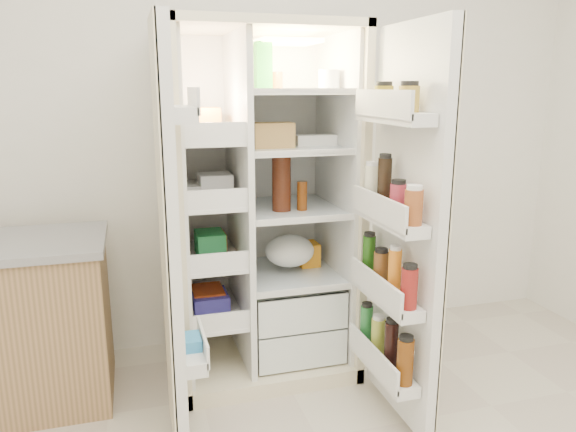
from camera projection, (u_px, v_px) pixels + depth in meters
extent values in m
cube|color=white|center=(256.00, 114.00, 3.11)|extent=(4.00, 0.02, 2.70)
cube|color=beige|center=(247.00, 194.00, 3.13)|extent=(0.92, 0.04, 1.80)
cube|color=beige|center=(174.00, 211.00, 2.70)|extent=(0.04, 0.70, 1.80)
cube|color=beige|center=(339.00, 201.00, 2.94)|extent=(0.04, 0.70, 1.80)
cube|color=beige|center=(258.00, 27.00, 2.62)|extent=(0.92, 0.70, 0.04)
cube|color=beige|center=(262.00, 357.00, 3.02)|extent=(0.92, 0.70, 0.08)
cube|color=white|center=(248.00, 192.00, 3.10)|extent=(0.84, 0.02, 1.68)
cube|color=white|center=(180.00, 207.00, 2.71)|extent=(0.02, 0.62, 1.68)
cube|color=white|center=(334.00, 198.00, 2.93)|extent=(0.02, 0.62, 1.68)
cube|color=white|center=(239.00, 203.00, 2.79)|extent=(0.03, 0.62, 1.68)
cube|color=white|center=(290.00, 331.00, 3.01)|extent=(0.47, 0.52, 0.19)
cube|color=white|center=(290.00, 297.00, 2.96)|extent=(0.47, 0.52, 0.19)
cube|color=#FFD18C|center=(286.00, 42.00, 2.72)|extent=(0.30, 0.30, 0.02)
cube|color=white|center=(213.00, 310.00, 2.88)|extent=(0.28, 0.58, 0.02)
cube|color=white|center=(211.00, 256.00, 2.81)|extent=(0.28, 0.58, 0.02)
cube|color=white|center=(209.00, 199.00, 2.74)|extent=(0.28, 0.58, 0.02)
cube|color=white|center=(207.00, 139.00, 2.67)|extent=(0.28, 0.58, 0.02)
cube|color=white|center=(289.00, 273.00, 2.95)|extent=(0.49, 0.58, 0.01)
cube|color=white|center=(289.00, 208.00, 2.87)|extent=(0.49, 0.58, 0.01)
cube|color=white|center=(289.00, 147.00, 2.79)|extent=(0.49, 0.58, 0.02)
cube|color=white|center=(289.00, 91.00, 2.73)|extent=(0.49, 0.58, 0.02)
cube|color=#BE441A|center=(212.00, 300.00, 2.86)|extent=(0.16, 0.20, 0.10)
cube|color=#248443|center=(210.00, 243.00, 2.79)|extent=(0.14, 0.18, 0.12)
cube|color=beige|center=(208.00, 190.00, 2.73)|extent=(0.20, 0.22, 0.07)
cube|color=orange|center=(206.00, 123.00, 2.65)|extent=(0.15, 0.16, 0.14)
cube|color=#4139AC|center=(212.00, 301.00, 2.86)|extent=(0.18, 0.20, 0.09)
cube|color=orange|center=(210.00, 245.00, 2.79)|extent=(0.14, 0.18, 0.10)
cube|color=silver|center=(208.00, 186.00, 2.72)|extent=(0.16, 0.16, 0.12)
sphere|color=#F05D13|center=(272.00, 351.00, 2.92)|extent=(0.07, 0.07, 0.07)
sphere|color=#F05D13|center=(286.00, 345.00, 2.98)|extent=(0.07, 0.07, 0.07)
sphere|color=#F05D13|center=(305.00, 346.00, 2.97)|extent=(0.07, 0.07, 0.07)
sphere|color=#F05D13|center=(274.00, 338.00, 3.06)|extent=(0.07, 0.07, 0.07)
sphere|color=#F05D13|center=(292.00, 337.00, 3.07)|extent=(0.07, 0.07, 0.07)
sphere|color=#F05D13|center=(311.00, 338.00, 3.06)|extent=(0.07, 0.07, 0.07)
ellipsoid|color=#396A23|center=(289.00, 293.00, 2.98)|extent=(0.26, 0.24, 0.11)
cylinder|color=#421B0E|center=(281.00, 182.00, 2.74)|extent=(0.10, 0.10, 0.30)
cylinder|color=#642D0B|center=(302.00, 196.00, 2.76)|extent=(0.05, 0.05, 0.15)
cube|color=#228025|center=(263.00, 66.00, 2.65)|extent=(0.08, 0.08, 0.23)
cylinder|color=white|center=(329.00, 80.00, 2.69)|extent=(0.10, 0.10, 0.10)
cylinder|color=brown|center=(276.00, 81.00, 2.81)|extent=(0.07, 0.07, 0.09)
cube|color=white|center=(315.00, 140.00, 2.80)|extent=(0.21, 0.09, 0.05)
cube|color=#A97E43|center=(273.00, 135.00, 2.68)|extent=(0.20, 0.11, 0.12)
ellipsoid|color=silver|center=(290.00, 257.00, 2.92)|extent=(0.26, 0.24, 0.17)
cube|color=orange|center=(308.00, 254.00, 3.04)|extent=(0.11, 0.13, 0.13)
cube|color=white|center=(170.00, 241.00, 2.17)|extent=(0.05, 0.40, 1.72)
cube|color=beige|center=(164.00, 242.00, 2.17)|extent=(0.01, 0.40, 1.72)
cube|color=white|center=(193.00, 354.00, 2.31)|extent=(0.09, 0.32, 0.06)
cube|color=white|center=(182.00, 114.00, 2.08)|extent=(0.09, 0.32, 0.06)
cube|color=#338CCC|center=(192.00, 347.00, 2.30)|extent=(0.07, 0.12, 0.10)
cube|color=white|center=(407.00, 229.00, 2.36)|extent=(0.05, 0.58, 1.72)
cube|color=beige|center=(412.00, 229.00, 2.37)|extent=(0.01, 0.58, 1.72)
cube|color=white|center=(383.00, 366.00, 2.49)|extent=(0.11, 0.50, 0.05)
cube|color=white|center=(386.00, 296.00, 2.41)|extent=(0.11, 0.50, 0.05)
cube|color=white|center=(389.00, 219.00, 2.33)|extent=(0.11, 0.50, 0.05)
cube|color=white|center=(394.00, 117.00, 2.23)|extent=(0.11, 0.50, 0.05)
cylinder|color=#62300A|center=(405.00, 362.00, 2.27)|extent=(0.07, 0.07, 0.20)
cylinder|color=black|center=(391.00, 346.00, 2.39)|extent=(0.06, 0.06, 0.22)
cylinder|color=#9DA938|center=(378.00, 337.00, 2.51)|extent=(0.06, 0.06, 0.18)
cylinder|color=#277636|center=(366.00, 325.00, 2.63)|extent=(0.06, 0.06, 0.19)
cylinder|color=maroon|center=(409.00, 288.00, 2.19)|extent=(0.07, 0.07, 0.17)
cylinder|color=orange|center=(394.00, 273.00, 2.31)|extent=(0.06, 0.06, 0.21)
cylinder|color=brown|center=(381.00, 269.00, 2.44)|extent=(0.07, 0.07, 0.16)
cylinder|color=#1F4F12|center=(369.00, 257.00, 2.55)|extent=(0.06, 0.06, 0.20)
cylinder|color=brown|center=(414.00, 207.00, 2.12)|extent=(0.07, 0.07, 0.14)
cylinder|color=#9C2837|center=(398.00, 201.00, 2.24)|extent=(0.07, 0.07, 0.14)
cylinder|color=black|center=(384.00, 185.00, 2.35)|extent=(0.06, 0.06, 0.23)
cylinder|color=#F1ECC6|center=(371.00, 185.00, 2.48)|extent=(0.06, 0.06, 0.18)
cylinder|color=olive|center=(409.00, 99.00, 2.10)|extent=(0.08, 0.08, 0.10)
cylinder|color=olive|center=(384.00, 98.00, 2.30)|extent=(0.08, 0.08, 0.10)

